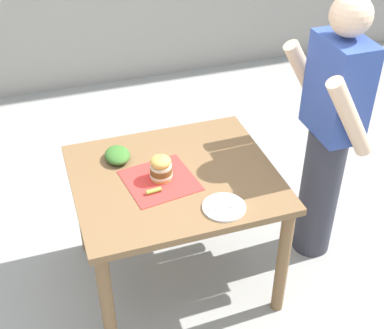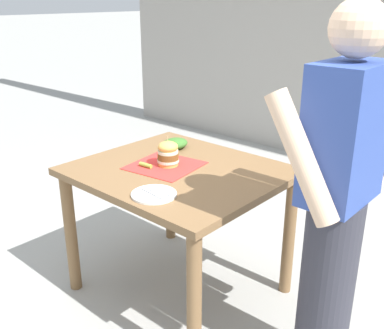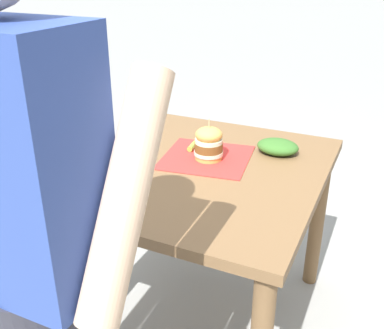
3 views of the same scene
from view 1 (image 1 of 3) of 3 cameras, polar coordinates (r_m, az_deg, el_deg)
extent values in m
plane|color=#9E9E99|center=(3.43, -1.62, -11.75)|extent=(80.00, 80.00, 0.00)
cube|color=brown|center=(2.90, -1.87, -1.48)|extent=(0.95, 1.09, 0.04)
cylinder|color=brown|center=(3.41, -11.69, -4.23)|extent=(0.07, 0.07, 0.75)
cylinder|color=brown|center=(2.82, -9.00, -14.77)|extent=(0.07, 0.07, 0.75)
cylinder|color=brown|center=(3.59, 3.78, -1.13)|extent=(0.07, 0.07, 0.75)
cylinder|color=brown|center=(3.03, 9.64, -10.22)|extent=(0.07, 0.07, 0.75)
cube|color=red|center=(2.86, -3.44, -1.69)|extent=(0.41, 0.41, 0.00)
cylinder|color=gold|center=(2.86, -3.30, -1.29)|extent=(0.11, 0.11, 0.02)
cylinder|color=beige|center=(2.85, -3.31, -1.01)|extent=(0.12, 0.12, 0.02)
cylinder|color=brown|center=(2.84, -3.33, -0.58)|extent=(0.12, 0.12, 0.04)
cylinder|color=beige|center=(2.82, -3.35, -0.15)|extent=(0.12, 0.12, 0.02)
ellipsoid|color=gold|center=(2.81, -3.37, 0.29)|extent=(0.11, 0.11, 0.06)
cylinder|color=#D1B77F|center=(2.78, -3.40, 0.99)|extent=(0.00, 0.00, 0.05)
cylinder|color=#8EA83D|center=(2.77, -4.11, -2.82)|extent=(0.03, 0.08, 0.02)
cylinder|color=white|center=(2.68, 3.44, -4.57)|extent=(0.22, 0.22, 0.01)
cylinder|color=silver|center=(2.68, 3.33, -4.21)|extent=(0.04, 0.17, 0.01)
cylinder|color=silver|center=(2.66, 3.56, -4.60)|extent=(0.03, 0.17, 0.01)
ellipsoid|color=#386B28|center=(3.02, -7.96, 1.00)|extent=(0.18, 0.14, 0.06)
cylinder|color=#33333D|center=(3.41, 13.41, -2.91)|extent=(0.24, 0.24, 0.90)
cube|color=#334C9E|center=(3.02, 15.33, 7.95)|extent=(0.36, 0.22, 0.56)
sphere|color=beige|center=(2.86, 16.62, 15.01)|extent=(0.22, 0.22, 0.22)
cylinder|color=beige|center=(3.18, 12.13, 8.94)|extent=(0.09, 0.34, 0.50)
cylinder|color=beige|center=(2.85, 16.49, 4.78)|extent=(0.09, 0.34, 0.50)
camera|label=2|loc=(2.45, 52.80, 0.65)|focal=42.00mm
camera|label=3|loc=(3.73, 18.88, 18.98)|focal=42.00mm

